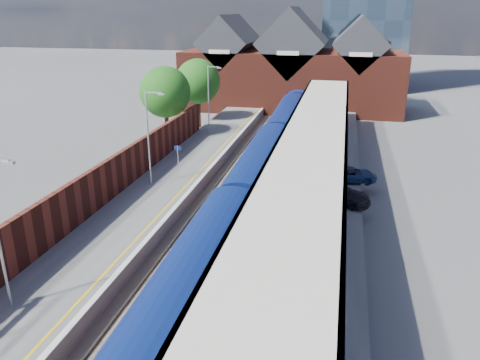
# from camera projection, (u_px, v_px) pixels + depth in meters

# --- Properties ---
(ground) EXTENTS (240.00, 240.00, 0.00)m
(ground) POSITION_uv_depth(u_px,v_px,m) (255.00, 169.00, 41.84)
(ground) COLOR #5B5B5E
(ground) RESTS_ON ground
(ballast_bed) EXTENTS (6.00, 76.00, 0.06)m
(ballast_bed) POSITION_uv_depth(u_px,v_px,m) (228.00, 213.00, 32.66)
(ballast_bed) COLOR #473D33
(ballast_bed) RESTS_ON ground
(rails) EXTENTS (4.51, 76.00, 0.14)m
(rails) POSITION_uv_depth(u_px,v_px,m) (228.00, 212.00, 32.63)
(rails) COLOR slate
(rails) RESTS_ON ground
(left_platform) EXTENTS (5.00, 76.00, 1.00)m
(left_platform) POSITION_uv_depth(u_px,v_px,m) (154.00, 200.00, 33.61)
(left_platform) COLOR #565659
(left_platform) RESTS_ON ground
(right_platform) EXTENTS (6.00, 76.00, 1.00)m
(right_platform) POSITION_uv_depth(u_px,v_px,m) (315.00, 214.00, 31.28)
(right_platform) COLOR #565659
(right_platform) RESTS_ON ground
(coping_left) EXTENTS (0.30, 76.00, 0.05)m
(coping_left) POSITION_uv_depth(u_px,v_px,m) (185.00, 196.00, 32.95)
(coping_left) COLOR silver
(coping_left) RESTS_ON left_platform
(coping_right) EXTENTS (0.30, 76.00, 0.05)m
(coping_right) POSITION_uv_depth(u_px,v_px,m) (273.00, 204.00, 31.68)
(coping_right) COLOR silver
(coping_right) RESTS_ON right_platform
(yellow_line) EXTENTS (0.14, 76.00, 0.01)m
(yellow_line) POSITION_uv_depth(u_px,v_px,m) (177.00, 196.00, 33.08)
(yellow_line) COLOR yellow
(yellow_line) RESTS_ON left_platform
(train) EXTENTS (3.07, 65.94, 3.45)m
(train) POSITION_uv_depth(u_px,v_px,m) (276.00, 139.00, 43.32)
(train) COLOR navy
(train) RESTS_ON ground
(canopy) EXTENTS (4.50, 52.00, 4.48)m
(canopy) POSITION_uv_depth(u_px,v_px,m) (313.00, 138.00, 31.54)
(canopy) COLOR #0E1754
(canopy) RESTS_ON right_platform
(lamp_post_c) EXTENTS (1.48, 0.18, 7.00)m
(lamp_post_c) POSITION_uv_depth(u_px,v_px,m) (150.00, 132.00, 34.08)
(lamp_post_c) COLOR #A5A8AA
(lamp_post_c) RESTS_ON left_platform
(lamp_post_d) EXTENTS (1.48, 0.18, 7.00)m
(lamp_post_d) POSITION_uv_depth(u_px,v_px,m) (210.00, 95.00, 48.75)
(lamp_post_d) COLOR #A5A8AA
(lamp_post_d) RESTS_ON left_platform
(platform_sign) EXTENTS (0.55, 0.08, 2.50)m
(platform_sign) POSITION_uv_depth(u_px,v_px,m) (178.00, 156.00, 36.42)
(platform_sign) COLOR #A5A8AA
(platform_sign) RESTS_ON left_platform
(brick_wall) EXTENTS (0.35, 50.00, 3.86)m
(brick_wall) POSITION_uv_depth(u_px,v_px,m) (68.00, 207.00, 27.54)
(brick_wall) COLOR #5B2218
(brick_wall) RESTS_ON left_platform
(station_building) EXTENTS (30.00, 12.12, 13.78)m
(station_building) POSITION_uv_depth(u_px,v_px,m) (292.00, 70.00, 65.65)
(station_building) COLOR #5B2218
(station_building) RESTS_ON ground
(tree_near) EXTENTS (5.20, 5.20, 8.10)m
(tree_near) POSITION_uv_depth(u_px,v_px,m) (166.00, 94.00, 47.51)
(tree_near) COLOR #382314
(tree_near) RESTS_ON ground
(tree_far) EXTENTS (5.20, 5.20, 8.10)m
(tree_far) POSITION_uv_depth(u_px,v_px,m) (199.00, 83.00, 54.64)
(tree_far) COLOR #382314
(tree_far) RESTS_ON ground
(parked_car_dark) EXTENTS (5.14, 3.38, 1.38)m
(parked_car_dark) POSITION_uv_depth(u_px,v_px,m) (336.00, 192.00, 31.81)
(parked_car_dark) COLOR black
(parked_car_dark) RESTS_ON right_platform
(parked_car_blue) EXTENTS (4.29, 2.47, 1.13)m
(parked_car_blue) POSITION_uv_depth(u_px,v_px,m) (350.00, 174.00, 35.66)
(parked_car_blue) COLOR navy
(parked_car_blue) RESTS_ON right_platform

